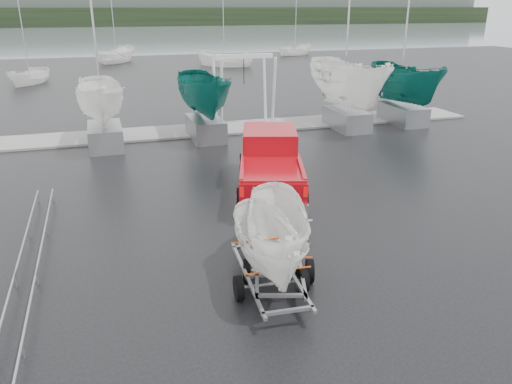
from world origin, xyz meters
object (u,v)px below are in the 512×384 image
at_px(pickup_truck, 270,160).
at_px(trailer_hitched, 279,185).
at_px(boat_hoist, 244,81).
at_px(trailer_parked, 270,204).

bearing_deg(pickup_truck, trailer_hitched, -90.00).
bearing_deg(boat_hoist, trailer_parked, -104.12).
xyz_separation_m(pickup_truck, boat_hoist, (1.87, 10.05, 1.55)).
height_order(pickup_truck, trailer_hitched, trailer_hitched).
distance_m(pickup_truck, trailer_parked, 7.51).
height_order(pickup_truck, boat_hoist, boat_hoist).
distance_m(trailer_parked, boat_hoist, 17.60).
xyz_separation_m(pickup_truck, trailer_hitched, (-1.99, -6.46, 1.41)).
distance_m(trailer_hitched, boat_hoist, 16.96).
bearing_deg(trailer_hitched, boat_hoist, 93.93).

